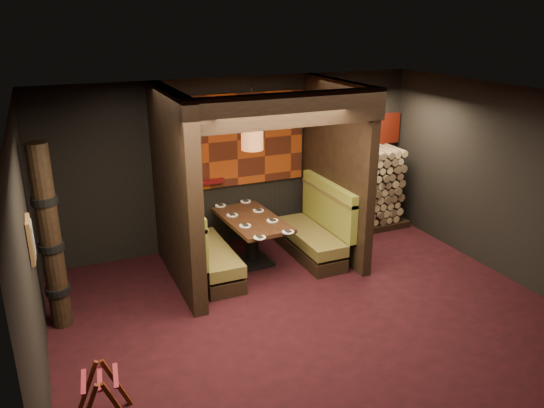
{
  "coord_description": "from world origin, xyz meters",
  "views": [
    {
      "loc": [
        -2.95,
        -5.44,
        3.78
      ],
      "look_at": [
        0.0,
        1.3,
        1.15
      ],
      "focal_mm": 35.0,
      "sensor_mm": 36.0,
      "label": 1
    }
  ],
  "objects": [
    {
      "name": "partition_left",
      "position": [
        -1.35,
        1.65,
        1.43
      ],
      "size": [
        0.2,
        2.2,
        2.85
      ],
      "primitive_type": "cube",
      "color": "black",
      "rests_on": "floor"
    },
    {
      "name": "firewood_stack",
      "position": [
        2.29,
        2.35,
        0.75
      ],
      "size": [
        1.73,
        0.7,
        1.5
      ],
      "color": "black",
      "rests_on": "floor"
    },
    {
      "name": "bay_front_post",
      "position": [
        1.39,
        1.96,
        1.43
      ],
      "size": [
        0.08,
        0.08,
        2.85
      ],
      "primitive_type": "cube",
      "color": "black",
      "rests_on": "floor"
    },
    {
      "name": "framed_picture",
      "position": [
        -3.22,
        0.1,
        1.62
      ],
      "size": [
        0.05,
        0.36,
        0.46
      ],
      "color": "olive",
      "rests_on": "wall_left"
    },
    {
      "name": "partition_right",
      "position": [
        1.3,
        1.7,
        1.43
      ],
      "size": [
        0.15,
        2.1,
        2.85
      ],
      "primitive_type": "cube",
      "color": "black",
      "rests_on": "floor"
    },
    {
      "name": "wall_right",
      "position": [
        3.26,
        0.0,
        1.43
      ],
      "size": [
        0.02,
        5.5,
        2.85
      ],
      "primitive_type": "cube",
      "color": "black",
      "rests_on": "ground"
    },
    {
      "name": "tapa_back_panel",
      "position": [
        -0.02,
        2.71,
        1.82
      ],
      "size": [
        2.4,
        0.06,
        1.55
      ],
      "primitive_type": "cube",
      "color": "#8B330E",
      "rests_on": "wall_back"
    },
    {
      "name": "wall_left",
      "position": [
        -3.26,
        0.0,
        1.43
      ],
      "size": [
        0.02,
        5.5,
        2.85
      ],
      "primitive_type": "cube",
      "color": "black",
      "rests_on": "ground"
    },
    {
      "name": "header_beam",
      "position": [
        -0.02,
        0.7,
        2.63
      ],
      "size": [
        2.85,
        0.18,
        0.44
      ],
      "primitive_type": "cube",
      "color": "black",
      "rests_on": "partition_left"
    },
    {
      "name": "booth_bench_right",
      "position": [
        0.93,
        1.65,
        0.4
      ],
      "size": [
        0.68,
        1.6,
        1.14
      ],
      "color": "black",
      "rests_on": "floor"
    },
    {
      "name": "wall_front",
      "position": [
        0.0,
        -2.76,
        1.43
      ],
      "size": [
        6.5,
        0.02,
        2.85
      ],
      "primitive_type": "cube",
      "color": "black",
      "rests_on": "ground"
    },
    {
      "name": "luggage_rack",
      "position": [
        -2.78,
        -0.94,
        0.31
      ],
      "size": [
        0.62,
        0.46,
        0.63
      ],
      "color": "#481809",
      "rests_on": "floor"
    },
    {
      "name": "tapa_side_panel",
      "position": [
        -1.23,
        1.82,
        1.85
      ],
      "size": [
        0.04,
        1.85,
        1.45
      ],
      "primitive_type": "cube",
      "color": "#8B330E",
      "rests_on": "partition_left"
    },
    {
      "name": "totem_column",
      "position": [
        -3.05,
        1.1,
        1.19
      ],
      "size": [
        0.31,
        0.31,
        2.4
      ],
      "color": "black",
      "rests_on": "floor"
    },
    {
      "name": "dining_table",
      "position": [
        -0.13,
        1.78,
        0.54
      ],
      "size": [
        0.88,
        1.51,
        0.78
      ],
      "color": "black",
      "rests_on": "floor"
    },
    {
      "name": "booth_bench_left",
      "position": [
        -0.96,
        1.65,
        0.4
      ],
      "size": [
        0.68,
        1.6,
        1.14
      ],
      "color": "black",
      "rests_on": "floor"
    },
    {
      "name": "lacquer_shelf",
      "position": [
        -0.6,
        2.65,
        1.18
      ],
      "size": [
        0.6,
        0.12,
        0.07
      ],
      "primitive_type": "cube",
      "color": "#530A0E",
      "rests_on": "wall_back"
    },
    {
      "name": "place_settings",
      "position": [
        -0.13,
        1.78,
        0.79
      ],
      "size": [
        0.73,
        1.72,
        0.03
      ],
      "color": "white",
      "rests_on": "dining_table"
    },
    {
      "name": "floor",
      "position": [
        0.0,
        0.0,
        -0.01
      ],
      "size": [
        6.5,
        5.5,
        0.02
      ],
      "primitive_type": "cube",
      "color": "black",
      "rests_on": "ground"
    },
    {
      "name": "pendant_lamp",
      "position": [
        -0.13,
        1.73,
        2.12
      ],
      "size": [
        0.33,
        0.33,
        0.96
      ],
      "color": "brown",
      "rests_on": "ceiling"
    },
    {
      "name": "mosaic_header",
      "position": [
        2.29,
        2.68,
        1.78
      ],
      "size": [
        1.83,
        0.1,
        0.56
      ],
      "primitive_type": "cube",
      "color": "maroon",
      "rests_on": "wall_back"
    },
    {
      "name": "ceiling",
      "position": [
        0.0,
        0.0,
        2.86
      ],
      "size": [
        6.5,
        5.5,
        0.02
      ],
      "primitive_type": "cube",
      "color": "black",
      "rests_on": "ground"
    },
    {
      "name": "wall_back",
      "position": [
        0.0,
        2.76,
        1.43
      ],
      "size": [
        6.5,
        0.02,
        2.85
      ],
      "primitive_type": "cube",
      "color": "black",
      "rests_on": "ground"
    }
  ]
}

